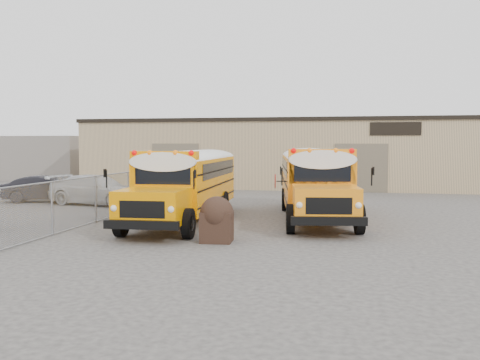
% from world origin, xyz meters
% --- Properties ---
extents(ground, '(120.00, 120.00, 0.00)m').
position_xyz_m(ground, '(0.00, 0.00, 0.00)').
color(ground, '#3D3B38').
rests_on(ground, ground).
extents(warehouse, '(30.20, 10.20, 4.67)m').
position_xyz_m(warehouse, '(-0.00, 19.99, 2.37)').
color(warehouse, '#D2B281').
rests_on(warehouse, ground).
extents(chainlink_fence, '(0.07, 18.07, 1.81)m').
position_xyz_m(chainlink_fence, '(-6.00, 3.00, 0.90)').
color(chainlink_fence, gray).
rests_on(chainlink_fence, ground).
extents(distant_building_left, '(8.00, 6.00, 3.60)m').
position_xyz_m(distant_building_left, '(-22.00, 22.00, 1.80)').
color(distant_building_left, gray).
rests_on(distant_building_left, ground).
extents(school_bus_left, '(2.92, 9.70, 2.81)m').
position_xyz_m(school_bus_left, '(-3.14, 7.15, 1.62)').
color(school_bus_left, orange).
rests_on(school_bus_left, ground).
extents(school_bus_right, '(3.91, 10.06, 2.87)m').
position_xyz_m(school_bus_right, '(1.11, 9.17, 1.66)').
color(school_bus_right, orange).
rests_on(school_bus_right, ground).
extents(tarp_bundle, '(1.04, 1.04, 1.41)m').
position_xyz_m(tarp_bundle, '(-0.46, -2.89, 0.72)').
color(tarp_bundle, black).
rests_on(tarp_bundle, ground).
extents(car_white, '(5.30, 2.83, 1.46)m').
position_xyz_m(car_white, '(-8.76, 5.50, 0.73)').
color(car_white, silver).
rests_on(car_white, ground).
extents(car_dark, '(4.33, 2.60, 1.35)m').
position_xyz_m(car_dark, '(-12.00, 6.08, 0.67)').
color(car_dark, black).
rests_on(car_dark, ground).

